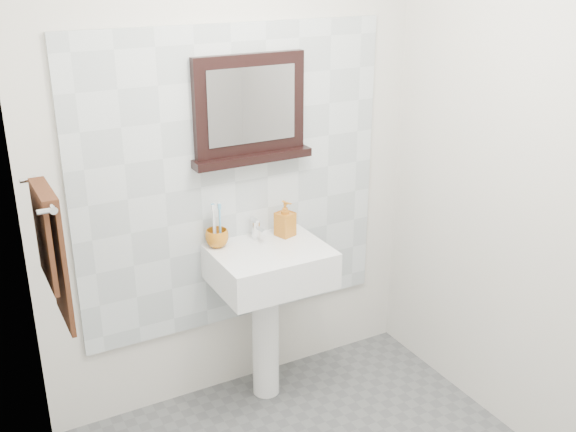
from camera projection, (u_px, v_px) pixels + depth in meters
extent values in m
cube|color=silver|center=(233.00, 161.00, 3.27)|extent=(2.00, 0.01, 2.50)
cube|color=silver|center=(70.00, 306.00, 1.92)|extent=(0.01, 2.20, 2.50)
cube|color=silver|center=(559.00, 195.00, 2.81)|extent=(0.01, 2.20, 2.50)
cube|color=silver|center=(234.00, 181.00, 3.30)|extent=(1.60, 0.02, 1.50)
cylinder|color=white|center=(265.00, 336.00, 3.49)|extent=(0.14, 0.14, 0.68)
cube|color=white|center=(270.00, 266.00, 3.28)|extent=(0.55, 0.44, 0.18)
cylinder|color=silver|center=(272.00, 253.00, 3.24)|extent=(0.32, 0.32, 0.02)
cylinder|color=#4C4C4F|center=(272.00, 251.00, 3.23)|extent=(0.04, 0.04, 0.00)
cylinder|color=silver|center=(256.00, 230.00, 3.36)|extent=(0.04, 0.04, 0.09)
cylinder|color=silver|center=(260.00, 229.00, 3.31)|extent=(0.02, 0.10, 0.02)
cube|color=silver|center=(254.00, 219.00, 3.35)|extent=(0.02, 0.07, 0.01)
imported|color=#BC6D16|center=(217.00, 238.00, 3.26)|extent=(0.12, 0.12, 0.09)
cylinder|color=white|center=(214.00, 228.00, 3.22)|extent=(0.01, 0.01, 0.19)
cube|color=white|center=(213.00, 208.00, 3.18)|extent=(0.01, 0.01, 0.03)
cylinder|color=#5EABD8|center=(220.00, 227.00, 3.24)|extent=(0.01, 0.01, 0.19)
cube|color=#5EABD8|center=(219.00, 207.00, 3.20)|extent=(0.01, 0.01, 0.03)
cylinder|color=white|center=(215.00, 225.00, 3.25)|extent=(0.01, 0.01, 0.19)
cube|color=white|center=(214.00, 205.00, 3.21)|extent=(0.01, 0.01, 0.03)
cylinder|color=#5EABD8|center=(214.00, 226.00, 3.24)|extent=(0.01, 0.01, 0.19)
cube|color=#5EABD8|center=(213.00, 206.00, 3.20)|extent=(0.01, 0.01, 0.03)
cylinder|color=white|center=(220.00, 225.00, 3.25)|extent=(0.01, 0.01, 0.19)
cube|color=white|center=(219.00, 205.00, 3.21)|extent=(0.01, 0.01, 0.03)
imported|color=#B14914|center=(285.00, 219.00, 3.37)|extent=(0.10, 0.11, 0.18)
cube|color=black|center=(249.00, 104.00, 3.17)|extent=(0.56, 0.06, 0.47)
cube|color=#99999E|center=(252.00, 105.00, 3.15)|extent=(0.45, 0.01, 0.36)
cube|color=black|center=(252.00, 157.00, 3.25)|extent=(0.60, 0.11, 0.04)
cylinder|color=silver|center=(43.00, 194.00, 2.44)|extent=(0.03, 0.40, 0.03)
cylinder|color=silver|center=(44.00, 211.00, 2.27)|extent=(0.05, 0.02, 0.02)
cylinder|color=silver|center=(26.00, 180.00, 2.58)|extent=(0.05, 0.02, 0.02)
cube|color=#32190D|center=(58.00, 260.00, 2.55)|extent=(0.02, 0.30, 0.52)
cube|color=#32190D|center=(44.00, 240.00, 2.50)|extent=(0.02, 0.30, 0.34)
cube|color=#32190D|center=(43.00, 192.00, 2.44)|extent=(0.06, 0.30, 0.03)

